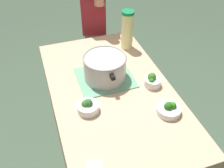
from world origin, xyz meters
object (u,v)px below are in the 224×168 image
object	(u,v)px
broccoli_bowl_back	(152,81)
lemonade_pitcher	(127,30)
broccoli_bowl_center	(169,109)
person_cook	(93,19)
cooking_pot	(105,67)
broccoli_bowl_front	(88,107)

from	to	relation	value
broccoli_bowl_back	lemonade_pitcher	bearing A→B (deg)	-0.96
lemonade_pitcher	broccoli_bowl_center	distance (m)	0.72
broccoli_bowl_back	person_cook	world-z (taller)	person_cook
cooking_pot	person_cook	xyz separation A→B (m)	(0.80, -0.14, -0.08)
broccoli_bowl_front	cooking_pot	bearing A→B (deg)	-36.12
broccoli_bowl_center	broccoli_bowl_back	bearing A→B (deg)	-2.51
broccoli_bowl_front	person_cook	size ratio (longest dim) A/B	0.08
broccoli_bowl_front	person_cook	xyz separation A→B (m)	(1.04, -0.32, -0.02)
broccoli_bowl_front	broccoli_bowl_center	bearing A→B (deg)	-110.32
cooking_pot	lemonade_pitcher	world-z (taller)	lemonade_pitcher
lemonade_pitcher	broccoli_bowl_back	bearing A→B (deg)	179.04
broccoli_bowl_back	person_cook	distance (m)	0.97
cooking_pot	broccoli_bowl_front	xyz separation A→B (m)	(-0.25, 0.18, -0.06)
lemonade_pitcher	broccoli_bowl_back	size ratio (longest dim) A/B	2.83
broccoli_bowl_center	lemonade_pitcher	bearing A→B (deg)	-1.49
cooking_pot	broccoli_bowl_center	xyz separation A→B (m)	(-0.41, -0.25, -0.06)
cooking_pot	broccoli_bowl_front	distance (m)	0.31
lemonade_pitcher	broccoli_bowl_back	world-z (taller)	lemonade_pitcher
person_cook	broccoli_bowl_center	bearing A→B (deg)	-174.95
lemonade_pitcher	broccoli_bowl_center	size ratio (longest dim) A/B	2.12
broccoli_bowl_front	person_cook	bearing A→B (deg)	-17.22
lemonade_pitcher	person_cook	xyz separation A→B (m)	(0.49, 0.12, -0.13)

